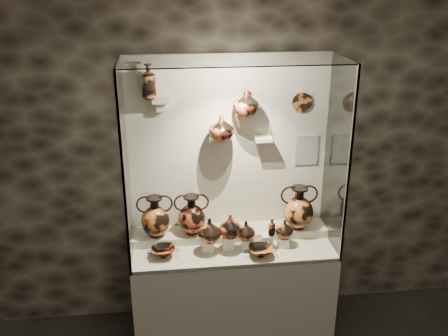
{
  "coord_description": "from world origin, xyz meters",
  "views": [
    {
      "loc": [
        -0.52,
        -1.47,
        3.0
      ],
      "look_at": [
        -0.07,
        2.26,
        1.52
      ],
      "focal_mm": 40.0,
      "sensor_mm": 36.0,
      "label": 1
    }
  ],
  "objects_px": {
    "amphora_right": "(299,207)",
    "kylix_right": "(261,251)",
    "jug_a": "(210,230)",
    "jug_c": "(246,230)",
    "lekythos_tall": "(149,80)",
    "ovoid_vase_b": "(246,102)",
    "lekythos_small": "(272,227)",
    "amphora_mid": "(192,214)",
    "kylix_left": "(163,251)",
    "amphora_left": "(155,216)",
    "ovoid_vase_a": "(221,128)",
    "jug_e": "(284,229)",
    "jug_b": "(230,226)"
  },
  "relations": [
    {
      "from": "kylix_left",
      "to": "ovoid_vase_a",
      "type": "relative_size",
      "value": 1.17
    },
    {
      "from": "amphora_right",
      "to": "ovoid_vase_b",
      "type": "relative_size",
      "value": 1.76
    },
    {
      "from": "amphora_mid",
      "to": "kylix_left",
      "type": "bearing_deg",
      "value": -159.4
    },
    {
      "from": "kylix_right",
      "to": "kylix_left",
      "type": "bearing_deg",
      "value": 173.0
    },
    {
      "from": "amphora_right",
      "to": "jug_a",
      "type": "height_order",
      "value": "amphora_right"
    },
    {
      "from": "kylix_left",
      "to": "jug_a",
      "type": "bearing_deg",
      "value": 6.35
    },
    {
      "from": "lekythos_tall",
      "to": "ovoid_vase_b",
      "type": "bearing_deg",
      "value": 0.35
    },
    {
      "from": "jug_c",
      "to": "amphora_left",
      "type": "bearing_deg",
      "value": -176.88
    },
    {
      "from": "lekythos_small",
      "to": "ovoid_vase_b",
      "type": "height_order",
      "value": "ovoid_vase_b"
    },
    {
      "from": "jug_a",
      "to": "jug_e",
      "type": "bearing_deg",
      "value": 1.6
    },
    {
      "from": "ovoid_vase_a",
      "to": "amphora_mid",
      "type": "bearing_deg",
      "value": 173.69
    },
    {
      "from": "kylix_right",
      "to": "ovoid_vase_b",
      "type": "xyz_separation_m",
      "value": [
        -0.08,
        0.37,
        1.15
      ]
    },
    {
      "from": "jug_a",
      "to": "amphora_mid",
      "type": "bearing_deg",
      "value": 120.96
    },
    {
      "from": "amphora_mid",
      "to": "lekythos_tall",
      "type": "xyz_separation_m",
      "value": [
        -0.3,
        0.08,
        1.14
      ]
    },
    {
      "from": "amphora_left",
      "to": "jug_c",
      "type": "height_order",
      "value": "amphora_left"
    },
    {
      "from": "jug_b",
      "to": "lekythos_tall",
      "type": "distance_m",
      "value": 1.34
    },
    {
      "from": "amphora_mid",
      "to": "lekythos_small",
      "type": "height_order",
      "value": "amphora_mid"
    },
    {
      "from": "ovoid_vase_b",
      "to": "lekythos_small",
      "type": "bearing_deg",
      "value": -66.59
    },
    {
      "from": "amphora_left",
      "to": "amphora_mid",
      "type": "xyz_separation_m",
      "value": [
        0.31,
        0.01,
        -0.0
      ]
    },
    {
      "from": "amphora_mid",
      "to": "jug_e",
      "type": "bearing_deg",
      "value": -36.75
    },
    {
      "from": "amphora_mid",
      "to": "jug_a",
      "type": "xyz_separation_m",
      "value": [
        0.13,
        -0.21,
        -0.05
      ]
    },
    {
      "from": "ovoid_vase_a",
      "to": "amphora_left",
      "type": "bearing_deg",
      "value": 169.82
    },
    {
      "from": "lekythos_tall",
      "to": "amphora_right",
      "type": "bearing_deg",
      "value": -0.65
    },
    {
      "from": "amphora_left",
      "to": "lekythos_tall",
      "type": "height_order",
      "value": "lekythos_tall"
    },
    {
      "from": "ovoid_vase_a",
      "to": "ovoid_vase_b",
      "type": "distance_m",
      "value": 0.28
    },
    {
      "from": "kylix_right",
      "to": "jug_a",
      "type": "bearing_deg",
      "value": 163.25
    },
    {
      "from": "amphora_right",
      "to": "jug_c",
      "type": "height_order",
      "value": "amphora_right"
    },
    {
      "from": "amphora_mid",
      "to": "lekythos_tall",
      "type": "relative_size",
      "value": 1.17
    },
    {
      "from": "jug_a",
      "to": "jug_e",
      "type": "xyz_separation_m",
      "value": [
        0.63,
        0.03,
        -0.04
      ]
    },
    {
      "from": "jug_a",
      "to": "kylix_left",
      "type": "distance_m",
      "value": 0.41
    },
    {
      "from": "jug_b",
      "to": "lekythos_tall",
      "type": "relative_size",
      "value": 0.65
    },
    {
      "from": "jug_c",
      "to": "lekythos_tall",
      "type": "distance_m",
      "value": 1.45
    },
    {
      "from": "amphora_right",
      "to": "kylix_right",
      "type": "xyz_separation_m",
      "value": [
        -0.39,
        -0.32,
        -0.21
      ]
    },
    {
      "from": "jug_e",
      "to": "lekythos_small",
      "type": "height_order",
      "value": "lekythos_small"
    },
    {
      "from": "ovoid_vase_b",
      "to": "jug_c",
      "type": "bearing_deg",
      "value": -109.87
    },
    {
      "from": "jug_c",
      "to": "ovoid_vase_b",
      "type": "bearing_deg",
      "value": 101.95
    },
    {
      "from": "amphora_mid",
      "to": "lekythos_small",
      "type": "relative_size",
      "value": 2.15
    },
    {
      "from": "amphora_left",
      "to": "kylix_left",
      "type": "relative_size",
      "value": 1.45
    },
    {
      "from": "amphora_mid",
      "to": "jug_a",
      "type": "bearing_deg",
      "value": -81.33
    },
    {
      "from": "jug_b",
      "to": "lekythos_small",
      "type": "height_order",
      "value": "jug_b"
    },
    {
      "from": "lekythos_small",
      "to": "lekythos_tall",
      "type": "height_order",
      "value": "lekythos_tall"
    },
    {
      "from": "lekythos_small",
      "to": "kylix_left",
      "type": "bearing_deg",
      "value": -171.88
    },
    {
      "from": "amphora_right",
      "to": "lekythos_small",
      "type": "relative_size",
      "value": 2.37
    },
    {
      "from": "amphora_mid",
      "to": "jug_b",
      "type": "distance_m",
      "value": 0.37
    },
    {
      "from": "amphora_left",
      "to": "amphora_right",
      "type": "bearing_deg",
      "value": -4.87
    },
    {
      "from": "kylix_right",
      "to": "ovoid_vase_a",
      "type": "height_order",
      "value": "ovoid_vase_a"
    },
    {
      "from": "jug_a",
      "to": "ovoid_vase_b",
      "type": "height_order",
      "value": "ovoid_vase_b"
    },
    {
      "from": "jug_e",
      "to": "lekythos_tall",
      "type": "xyz_separation_m",
      "value": [
        -1.07,
        0.27,
        1.23
      ]
    },
    {
      "from": "lekythos_small",
      "to": "jug_e",
      "type": "bearing_deg",
      "value": 20.16
    },
    {
      "from": "amphora_right",
      "to": "jug_e",
      "type": "relative_size",
      "value": 2.48
    }
  ]
}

